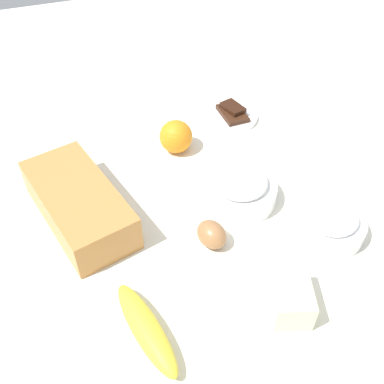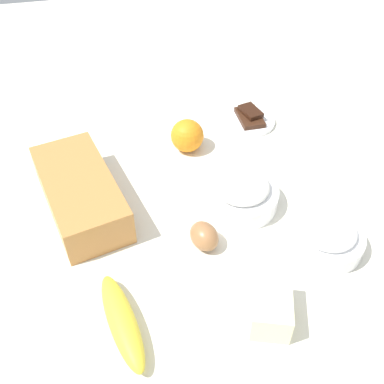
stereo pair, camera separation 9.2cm
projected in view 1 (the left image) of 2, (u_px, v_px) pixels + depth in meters
name	position (u px, v px, depth m)	size (l,w,h in m)	color
ground_plane	(192.00, 209.00, 0.95)	(2.40, 2.40, 0.02)	silver
loaf_pan	(79.00, 203.00, 0.89)	(0.30, 0.19, 0.08)	#B77A3D
flour_bowl	(240.00, 188.00, 0.94)	(0.15, 0.15, 0.07)	white
sugar_bowl	(330.00, 223.00, 0.87)	(0.14, 0.14, 0.06)	white
banana	(146.00, 329.00, 0.72)	(0.19, 0.04, 0.04)	yellow
orange_fruit	(176.00, 137.00, 1.06)	(0.08, 0.08, 0.08)	orange
butter_block	(290.00, 298.00, 0.75)	(0.09, 0.06, 0.06)	#F4EDB2
egg_near_butter	(210.00, 235.00, 0.86)	(0.05, 0.05, 0.07)	#9D6940
chocolate_plate	(232.00, 115.00, 1.17)	(0.13, 0.13, 0.03)	white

